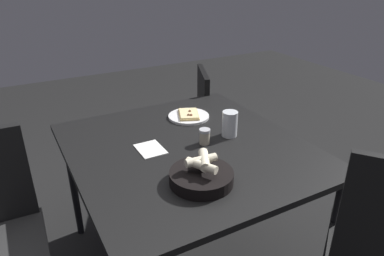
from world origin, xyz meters
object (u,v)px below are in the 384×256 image
at_px(dining_table, 188,156).
at_px(beer_glass, 230,125).
at_px(bread_basket, 202,175).
at_px(chair_near, 187,118).
at_px(pepper_shaker, 205,137).
at_px(pizza_plate, 189,116).

distance_m(dining_table, beer_glass, 0.27).
relative_size(bread_basket, chair_near, 0.31).
bearing_deg(pepper_shaker, dining_table, -100.67).
relative_size(pizza_plate, beer_glass, 1.78).
relative_size(pizza_plate, pepper_shaker, 3.01).
xyz_separation_m(dining_table, chair_near, (-0.82, 0.43, -0.20)).
height_order(bread_basket, pepper_shaker, bread_basket).
relative_size(dining_table, pizza_plate, 4.97).
distance_m(pizza_plate, pepper_shaker, 0.34).
bearing_deg(beer_glass, chair_near, 167.26).
bearing_deg(chair_near, pizza_plate, -26.94).
distance_m(bread_basket, pepper_shaker, 0.35).
height_order(dining_table, bread_basket, bread_basket).
distance_m(pizza_plate, bread_basket, 0.68).
bearing_deg(chair_near, bread_basket, -25.26).
bearing_deg(dining_table, bread_basket, -18.17).
xyz_separation_m(bread_basket, chair_near, (-1.13, 0.53, -0.28)).
distance_m(pizza_plate, chair_near, 0.63).
relative_size(pepper_shaker, chair_near, 0.09).
bearing_deg(beer_glass, pepper_shaker, -84.04).
bearing_deg(chair_near, dining_table, -27.75).
xyz_separation_m(pizza_plate, beer_glass, (0.31, 0.07, 0.05)).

